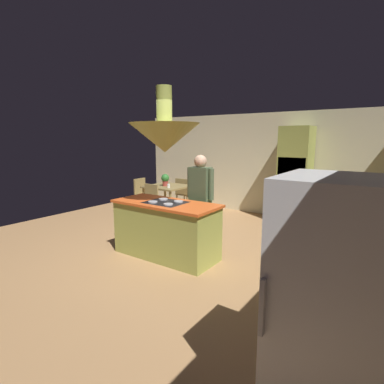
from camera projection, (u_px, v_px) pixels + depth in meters
ground at (174, 252)px, 5.17m from camera, size 8.16×8.16×0.00m
wall_back at (257, 164)px, 7.73m from camera, size 6.80×0.10×2.55m
kitchen_island at (166, 229)px, 4.92m from camera, size 1.77×0.77×0.93m
counter_run_right at (371, 251)px, 3.97m from camera, size 0.73×2.42×0.91m
oven_tower at (295, 176)px, 6.81m from camera, size 0.66×0.62×2.19m
refrigerator at (333, 310)px, 1.91m from camera, size 0.72×0.74×1.70m
dining_table at (167, 190)px, 7.54m from camera, size 0.97×0.95×0.76m
person_at_island at (200, 195)px, 5.23m from camera, size 0.53×0.22×1.65m
range_hood at (165, 136)px, 4.66m from camera, size 1.10×1.10×1.00m
pendant_light_over_table at (167, 141)px, 7.33m from camera, size 0.32×0.32×0.82m
chair_facing_island at (149, 200)px, 7.01m from camera, size 0.40×0.40×0.87m
chair_by_back_wall at (184, 192)px, 8.13m from camera, size 0.40×0.40×0.87m
chair_at_corner at (143, 192)px, 8.06m from camera, size 0.40×0.40×0.87m
potted_plant_on_table at (165, 179)px, 7.46m from camera, size 0.20×0.20×0.30m
cup_on_table at (169, 186)px, 7.20m from camera, size 0.07×0.07×0.09m
canister_flour at (371, 221)px, 3.40m from camera, size 0.12×0.12×0.18m
canister_sugar at (372, 217)px, 3.54m from camera, size 0.10×0.10×0.21m
microwave_on_counter at (379, 198)px, 4.44m from camera, size 0.46×0.36×0.28m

